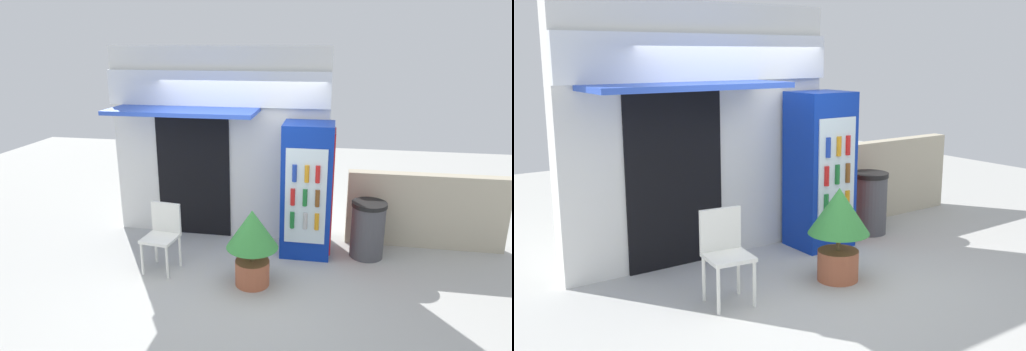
% 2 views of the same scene
% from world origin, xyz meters
% --- Properties ---
extents(ground, '(16.00, 16.00, 0.00)m').
position_xyz_m(ground, '(0.00, 0.00, 0.00)').
color(ground, '#B2B2AD').
extents(storefront_building, '(3.41, 1.07, 3.00)m').
position_xyz_m(storefront_building, '(-0.42, 1.38, 1.55)').
color(storefront_building, silver).
rests_on(storefront_building, ground).
extents(drink_cooler, '(0.73, 0.68, 1.96)m').
position_xyz_m(drink_cooler, '(1.04, 0.90, 0.98)').
color(drink_cooler, '#0C2D9E').
rests_on(drink_cooler, ground).
extents(plastic_chair, '(0.48, 0.48, 0.93)m').
position_xyz_m(plastic_chair, '(-0.87, 0.07, 0.55)').
color(plastic_chair, white).
rests_on(plastic_chair, ground).
extents(potted_plant_near_shop, '(0.67, 0.67, 1.03)m').
position_xyz_m(potted_plant_near_shop, '(0.41, -0.15, 0.64)').
color(potted_plant_near_shop, '#AD5B3D').
rests_on(potted_plant_near_shop, ground).
extents(trash_bin, '(0.50, 0.50, 0.84)m').
position_xyz_m(trash_bin, '(1.93, 0.92, 0.42)').
color(trash_bin, '#47474C').
rests_on(trash_bin, ground).
extents(stone_boundary_wall, '(2.34, 0.21, 1.15)m').
position_xyz_m(stone_boundary_wall, '(2.80, 1.43, 0.58)').
color(stone_boundary_wall, '#B7AD93').
rests_on(stone_boundary_wall, ground).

